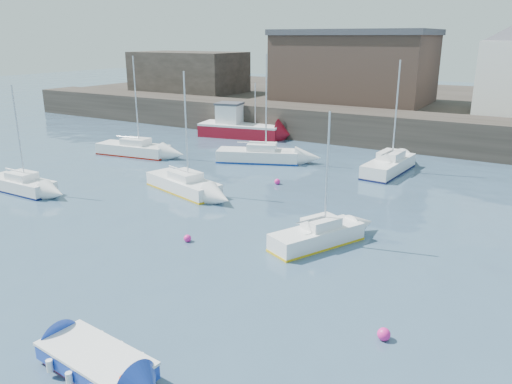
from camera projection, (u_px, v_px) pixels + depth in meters
The scene contains 16 objects.
water at pixel (86, 317), 17.93m from camera, with size 220.00×220.00×0.00m, color #2D4760.
quay_wall at pixel (382, 129), 46.22m from camera, with size 90.00×5.00×3.00m, color #28231E.
land_strip at pixel (427, 107), 61.02m from camera, with size 90.00×32.00×2.80m, color #28231E.
warehouse at pixel (354, 66), 54.19m from camera, with size 16.40×10.40×7.60m.
bldg_west at pixel (188, 72), 64.48m from camera, with size 14.00×8.00×5.00m.
blue_dinghy at pixel (96, 361), 14.82m from camera, with size 3.99×2.19×0.73m.
fishing_boat at pixel (238, 126), 50.07m from camera, with size 8.62×4.57×5.42m.
sailboat_a at pixel (21, 184), 32.35m from camera, with size 5.28×1.71×6.86m.
sailboat_b at pixel (183, 184), 32.37m from camera, with size 6.26×3.52×7.68m.
sailboat_c at pixel (317, 236), 23.98m from camera, with size 3.51×5.08×6.44m.
sailboat_e at pixel (134, 149), 42.30m from camera, with size 6.59×2.91×8.20m.
sailboat_f at pixel (389, 165), 36.82m from camera, with size 2.46×6.36×8.09m.
sailboat_h at pixel (258, 155), 40.08m from camera, with size 6.84×4.41×8.41m.
buoy_near at pixel (188, 242), 24.54m from camera, with size 0.37×0.37×0.37m, color #F6208F.
buoy_mid at pixel (383, 339), 16.60m from camera, with size 0.44×0.44×0.44m, color #F6208F.
buoy_far at pixel (277, 184), 34.11m from camera, with size 0.40×0.40×0.40m, color #F6208F.
Camera 1 is at (13.32, -10.44, 9.64)m, focal length 35.00 mm.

